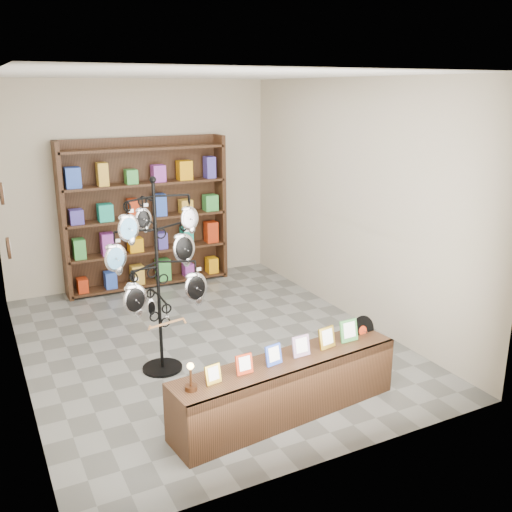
{
  "coord_description": "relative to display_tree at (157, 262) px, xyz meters",
  "views": [
    {
      "loc": [
        -2.28,
        -5.73,
        2.87
      ],
      "look_at": [
        0.13,
        -1.0,
        1.3
      ],
      "focal_mm": 40.0,
      "sensor_mm": 36.0,
      "label": 1
    }
  ],
  "objects": [
    {
      "name": "ground",
      "position": [
        0.68,
        0.4,
        -1.19
      ],
      "size": [
        5.0,
        5.0,
        0.0
      ],
      "primitive_type": "plane",
      "color": "slate",
      "rests_on": "ground"
    },
    {
      "name": "room_envelope",
      "position": [
        0.68,
        0.4,
        0.66
      ],
      "size": [
        5.0,
        5.0,
        5.0
      ],
      "color": "#AF9F8D",
      "rests_on": "ground"
    },
    {
      "name": "front_shelf",
      "position": [
        0.74,
        -1.35,
        -0.91
      ],
      "size": [
        2.25,
        0.7,
        0.78
      ],
      "rotation": [
        0.0,
        0.0,
        0.11
      ],
      "color": "black",
      "rests_on": "ground"
    },
    {
      "name": "back_shelving",
      "position": [
        0.68,
        2.7,
        -0.16
      ],
      "size": [
        2.42,
        0.36,
        2.2
      ],
      "color": "black",
      "rests_on": "ground"
    },
    {
      "name": "wall_clocks",
      "position": [
        -1.29,
        1.2,
        0.31
      ],
      "size": [
        0.03,
        0.24,
        0.84
      ],
      "color": "black",
      "rests_on": "ground"
    },
    {
      "name": "display_tree",
      "position": [
        0.0,
        0.0,
        0.0
      ],
      "size": [
        1.05,
        0.96,
        2.06
      ],
      "rotation": [
        0.0,
        0.0,
        0.13
      ],
      "color": "black",
      "rests_on": "ground"
    }
  ]
}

